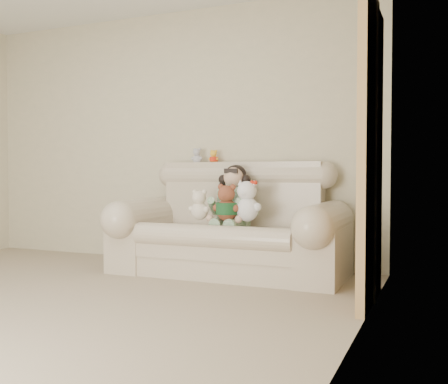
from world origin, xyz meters
TOP-DOWN VIEW (x-y plane):
  - wall_back at (0.00, 2.50)m, footprint 4.50×0.00m
  - wall_right at (2.25, 0.00)m, footprint 0.00×5.00m
  - sofa at (0.89, 2.00)m, footprint 2.10×0.95m
  - door_panel at (2.22, 1.40)m, footprint 0.06×0.90m
  - seated_child at (0.92, 2.08)m, footprint 0.38×0.45m
  - brown_teddy at (0.94, 1.84)m, footprint 0.27×0.23m
  - white_cat at (1.11, 1.89)m, footprint 0.33×0.29m
  - cream_teddy at (0.67, 1.86)m, footprint 0.22×0.17m
  - yellow_mini_bear at (0.57, 2.39)m, footprint 0.12×0.09m
  - grey_mini_plush at (0.40, 2.36)m, footprint 0.13×0.10m

SIDE VIEW (x-z plane):
  - sofa at x=0.89m, z-range 0.00..1.03m
  - cream_teddy at x=0.67m, z-range 0.50..0.82m
  - brown_teddy at x=0.94m, z-range 0.50..0.88m
  - white_cat at x=1.11m, z-range 0.50..0.93m
  - seated_child at x=0.92m, z-range 0.42..1.01m
  - door_panel at x=2.22m, z-range 0.00..2.10m
  - yellow_mini_bear at x=0.57m, z-range 1.01..1.18m
  - grey_mini_plush at x=0.40m, z-range 1.01..1.20m
  - wall_back at x=0.00m, z-range -0.95..3.55m
  - wall_right at x=2.25m, z-range -1.20..3.80m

